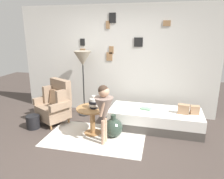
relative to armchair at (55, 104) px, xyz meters
name	(u,v)px	position (x,y,z in m)	size (l,w,h in m)	color
ground_plane	(91,150)	(1.14, -0.94, -0.44)	(12.00, 12.00, 0.00)	#423833
gallery_wall	(115,61)	(1.14, 1.01, 0.86)	(4.80, 0.12, 2.60)	beige
rug	(95,137)	(1.07, -0.48, -0.43)	(1.89, 1.16, 0.01)	silver
armchair	(55,104)	(0.00, 0.00, 0.00)	(0.90, 0.83, 0.97)	#9E7042
daybed	(155,119)	(2.17, 0.22, -0.24)	(1.93, 0.86, 0.40)	#4C4742
pillow_head	(195,110)	(2.94, 0.18, 0.05)	(0.16, 0.12, 0.17)	tan
pillow_mid	(184,109)	(2.72, 0.15, 0.06)	(0.22, 0.12, 0.19)	tan
side_table	(92,115)	(0.97, -0.33, -0.04)	(0.62, 0.62, 0.55)	#9E7042
vase_striped	(94,103)	(1.01, -0.34, 0.21)	(0.19, 0.19, 0.26)	black
floor_lamp	(83,61)	(0.45, 0.59, 0.90)	(0.41, 0.41, 1.56)	black
person_child	(104,107)	(1.30, -0.65, 0.27)	(0.34, 0.34, 1.11)	tan
book_on_daybed	(146,109)	(1.97, 0.23, -0.02)	(0.22, 0.16, 0.03)	#7AAA86
demijohn_near	(113,128)	(1.40, -0.36, -0.25)	(0.37, 0.37, 0.45)	#2D3D33
magazine_basket	(33,122)	(-0.34, -0.39, -0.30)	(0.28, 0.28, 0.28)	black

